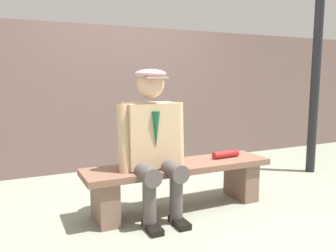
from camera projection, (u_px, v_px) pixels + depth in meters
ground_plane at (179, 208)px, 3.15m from camera, size 30.00×30.00×0.00m
bench at (179, 178)px, 3.11m from camera, size 1.74×0.43×0.42m
seated_man at (153, 139)px, 2.88m from camera, size 0.61×0.57×1.26m
rolled_magazine at (226, 154)px, 3.31m from camera, size 0.28×0.09×0.07m
stadium_wall at (120, 98)px, 4.58m from camera, size 12.00×0.24×1.84m
lamp_post at (320, 8)px, 4.09m from camera, size 0.26×0.26×3.22m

